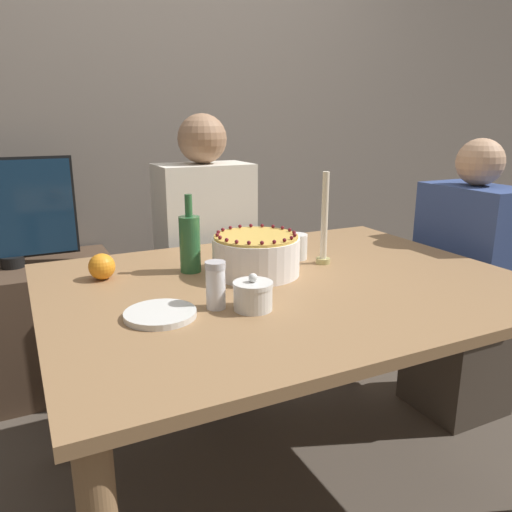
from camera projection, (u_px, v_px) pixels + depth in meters
ground_plane at (283, 484)px, 1.73m from camera, size 12.00×12.00×0.00m
wall_behind at (156, 104)px, 2.60m from camera, size 8.00×0.05×2.60m
dining_table at (286, 311)px, 1.56m from camera, size 1.43×1.10×0.74m
cake at (256, 255)px, 1.59m from camera, size 0.28×0.28×0.14m
sugar_bowl at (253, 295)px, 1.30m from camera, size 0.11×0.11×0.10m
sugar_shaker at (216, 285)px, 1.30m from camera, size 0.05×0.05×0.13m
plate_stack at (160, 314)px, 1.25m from camera, size 0.18×0.18×0.02m
candle at (324, 226)px, 1.69m from camera, size 0.05×0.05×0.31m
bottle at (190, 243)px, 1.60m from camera, size 0.07×0.07×0.25m
cup at (296, 247)px, 1.77m from camera, size 0.08×0.08×0.09m
orange_fruit_0 at (102, 267)px, 1.54m from camera, size 0.08×0.08×0.08m
person_man_blue_shirt at (206, 275)px, 2.24m from camera, size 0.40×0.34×1.25m
person_woman_floral at (464, 299)px, 2.08m from camera, size 0.34×0.40×1.16m
side_cabinet at (22, 329)px, 2.28m from camera, size 0.85×0.51×0.59m
tv_monitor at (6, 212)px, 2.14m from camera, size 0.57×0.10×0.48m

